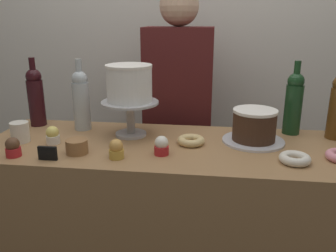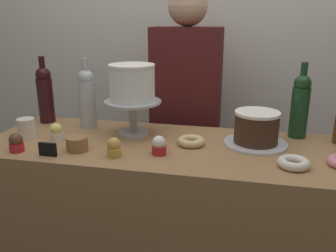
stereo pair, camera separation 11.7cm
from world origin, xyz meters
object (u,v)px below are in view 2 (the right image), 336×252
at_px(wine_bottle_dark_red, 45,94).
at_px(chocolate_round_cake, 256,127).
at_px(wine_bottle_green, 300,105).
at_px(cupcake_chocolate, 16,143).
at_px(cupcake_lemon, 56,132).
at_px(price_sign_chalkboard, 48,149).
at_px(cookie_stack, 77,144).
at_px(cupcake_vanilla, 159,146).
at_px(donut_glazed, 191,141).
at_px(white_layer_cake, 132,83).
at_px(barista_figure, 186,132).
at_px(cake_stand_pedestal, 133,111).
at_px(wine_bottle_clear, 87,97).
at_px(cupcake_caramel, 114,148).
at_px(donut_sugar, 294,163).
at_px(coffee_cup_ceramic, 26,128).

bearing_deg(wine_bottle_dark_red, chocolate_round_cake, -6.42).
height_order(wine_bottle_green, cupcake_chocolate, wine_bottle_green).
distance_m(chocolate_round_cake, cupcake_lemon, 0.84).
bearing_deg(price_sign_chalkboard, cookie_stack, 43.47).
height_order(wine_bottle_green, cupcake_lemon, wine_bottle_green).
bearing_deg(price_sign_chalkboard, cupcake_chocolate, 173.26).
bearing_deg(cookie_stack, cupcake_vanilla, 5.21).
bearing_deg(cupcake_vanilla, donut_glazed, 50.75).
xyz_separation_m(white_layer_cake, price_sign_chalkboard, (-0.24, -0.31, -0.21)).
height_order(cupcake_lemon, barista_figure, barista_figure).
xyz_separation_m(cupcake_vanilla, price_sign_chalkboard, (-0.41, -0.11, -0.01)).
height_order(cake_stand_pedestal, wine_bottle_clear, wine_bottle_clear).
xyz_separation_m(white_layer_cake, chocolate_round_cake, (0.53, -0.02, -0.16)).
distance_m(cake_stand_pedestal, cupcake_chocolate, 0.49).
xyz_separation_m(cake_stand_pedestal, cupcake_caramel, (0.01, -0.26, -0.07)).
relative_size(chocolate_round_cake, cupcake_caramel, 2.43).
relative_size(wine_bottle_dark_red, cookie_stack, 3.87).
xyz_separation_m(chocolate_round_cake, cupcake_lemon, (-0.83, -0.12, -0.04)).
bearing_deg(donut_glazed, wine_bottle_green, 24.99).
height_order(chocolate_round_cake, wine_bottle_green, wine_bottle_green).
xyz_separation_m(chocolate_round_cake, price_sign_chalkboard, (-0.77, -0.30, -0.05)).
bearing_deg(wine_bottle_clear, barista_figure, 39.87).
bearing_deg(chocolate_round_cake, donut_glazed, -166.50).
height_order(cake_stand_pedestal, barista_figure, barista_figure).
xyz_separation_m(wine_bottle_green, barista_figure, (-0.54, 0.28, -0.25)).
height_order(wine_bottle_green, price_sign_chalkboard, wine_bottle_green).
xyz_separation_m(wine_bottle_clear, wine_bottle_dark_red, (-0.24, 0.04, 0.00)).
height_order(chocolate_round_cake, donut_sugar, chocolate_round_cake).
relative_size(wine_bottle_clear, wine_bottle_dark_red, 1.00).
distance_m(cupcake_chocolate, donut_glazed, 0.69).
height_order(cupcake_lemon, cupcake_chocolate, same).
bearing_deg(donut_glazed, cupcake_caramel, -145.17).
bearing_deg(chocolate_round_cake, white_layer_cake, 178.02).
bearing_deg(cookie_stack, cupcake_lemon, 146.35).
distance_m(donut_glazed, cookie_stack, 0.46).
bearing_deg(cookie_stack, wine_bottle_dark_red, 134.42).
relative_size(donut_glazed, coffee_cup_ceramic, 1.32).
height_order(wine_bottle_green, wine_bottle_dark_red, same).
relative_size(cake_stand_pedestal, cupcake_chocolate, 3.35).
distance_m(white_layer_cake, donut_sugar, 0.73).
relative_size(wine_bottle_clear, donut_glazed, 2.91).
distance_m(wine_bottle_clear, cupcake_caramel, 0.42).
relative_size(white_layer_cake, wine_bottle_clear, 0.61).
height_order(cake_stand_pedestal, cupcake_vanilla, cake_stand_pedestal).
xyz_separation_m(wine_bottle_clear, price_sign_chalkboard, (0.01, -0.37, -0.12)).
height_order(wine_bottle_clear, donut_glazed, wine_bottle_clear).
relative_size(donut_glazed, price_sign_chalkboard, 1.60).
bearing_deg(wine_bottle_dark_red, wine_bottle_green, 1.34).
xyz_separation_m(chocolate_round_cake, cupcake_vanilla, (-0.36, -0.19, -0.04)).
bearing_deg(wine_bottle_clear, price_sign_chalkboard, -89.08).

